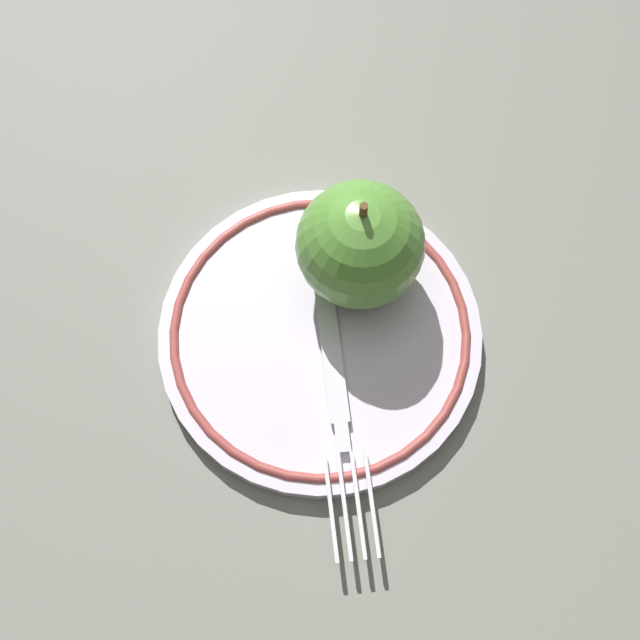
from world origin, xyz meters
TOP-DOWN VIEW (x-y plane):
  - ground_plane at (0.00, 0.00)m, footprint 2.00×2.00m
  - plate at (-0.01, -0.01)m, footprint 0.20×0.20m
  - apple_red_whole at (0.04, 0.01)m, footprint 0.08×0.08m
  - fork at (-0.02, -0.05)m, footprint 0.10×0.17m

SIDE VIEW (x-z plane):
  - ground_plane at x=0.00m, z-range 0.00..0.00m
  - plate at x=-0.01m, z-range 0.00..0.02m
  - fork at x=-0.02m, z-range 0.02..0.02m
  - apple_red_whole at x=0.04m, z-range 0.01..0.10m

